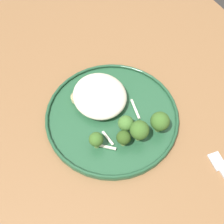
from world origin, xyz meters
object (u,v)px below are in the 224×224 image
Objects in this scene: seared_scallop_tiny_bay at (77,98)px; broccoli_floret_split_head at (126,124)px; seared_scallop_on_noodles at (85,91)px; dinner_plate at (112,115)px; seared_scallop_right_edge at (99,97)px; seared_scallop_left_edge at (92,82)px; broccoli_floret_center_pile at (160,122)px; broccoli_floret_front_edge at (96,140)px; seared_scallop_center_golden at (108,95)px; broccoli_floret_small_sprig at (139,130)px; broccoli_floret_left_leaning at (124,138)px.

broccoli_floret_split_head is at bearing -151.46° from seared_scallop_tiny_bay.
dinner_plate is at bearing -156.64° from seared_scallop_on_noodles.
seared_scallop_left_edge reaches higher than seared_scallop_right_edge.
seared_scallop_left_edge is at bearing 25.51° from broccoli_floret_center_pile.
broccoli_floret_front_edge is (-0.13, 0.03, 0.01)m from seared_scallop_on_noodles.
seared_scallop_left_edge and seared_scallop_center_golden have the same top height.
broccoli_floret_split_head reaches higher than seared_scallop_center_golden.
seared_scallop_center_golden is at bearing 6.36° from broccoli_floret_small_sprig.
seared_scallop_on_noodles is at bearing 23.36° from dinner_plate.
broccoli_floret_split_head is at bearing -170.65° from dinner_plate.
seared_scallop_tiny_bay is 0.52× the size of broccoli_floret_small_sprig.
seared_scallop_center_golden is at bearing -1.79° from broccoli_floret_split_head.
broccoli_floret_center_pile reaches higher than broccoli_floret_split_head.
seared_scallop_center_golden is 0.71× the size of broccoli_floret_front_edge.
broccoli_floret_split_head is 1.17× the size of broccoli_floret_left_leaning.
dinner_plate is at bearing 43.89° from broccoli_floret_center_pile.
seared_scallop_center_golden reaches higher than seared_scallop_right_edge.
seared_scallop_right_edge is 1.24× the size of seared_scallop_tiny_bay.
seared_scallop_left_edge is 0.14m from broccoli_floret_split_head.
broccoli_floret_left_leaning reaches higher than seared_scallop_tiny_bay.
seared_scallop_tiny_bay is 0.13m from broccoli_floret_split_head.
seared_scallop_on_noodles is at bearing 54.00° from seared_scallop_center_golden.
seared_scallop_tiny_bay is 0.59× the size of broccoli_floret_split_head.
seared_scallop_on_noodles is 0.16m from broccoli_floret_small_sprig.
seared_scallop_tiny_bay is at bearing 41.87° from broccoli_floret_center_pile.
dinner_plate is at bearing -7.05° from broccoli_floret_left_leaning.
dinner_plate is 11.06× the size of seared_scallop_left_edge.
seared_scallop_on_noodles is 0.52× the size of broccoli_floret_small_sprig.
seared_scallop_left_edge is 0.19m from broccoli_floret_center_pile.
seared_scallop_left_edge is (0.09, 0.01, 0.01)m from dinner_plate.
broccoli_floret_small_sprig is at bearing -159.39° from seared_scallop_on_noodles.
broccoli_floret_small_sprig is 0.03m from broccoli_floret_left_leaning.
seared_scallop_center_golden is at bearing -35.43° from broccoli_floret_front_edge.
broccoli_floret_center_pile is at bearing -88.64° from broccoli_floret_small_sprig.
broccoli_floret_small_sprig is 1.26× the size of broccoli_floret_front_edge.
broccoli_floret_small_sprig is 1.14× the size of broccoli_floret_split_head.
broccoli_floret_left_leaning is at bearing 172.95° from dinner_plate.
seared_scallop_on_noodles is 0.60× the size of broccoli_floret_split_head.
seared_scallop_center_golden reaches higher than seared_scallop_tiny_bay.
seared_scallop_center_golden is at bearing -98.36° from seared_scallop_right_edge.
broccoli_floret_center_pile is (-0.03, -0.06, 0.00)m from broccoli_floret_split_head.
seared_scallop_on_noodles is at bearing 18.08° from broccoli_floret_split_head.
seared_scallop_tiny_bay is 0.92× the size of seared_scallop_center_golden.
seared_scallop_right_edge is 1.24× the size of seared_scallop_on_noodles.
seared_scallop_center_golden is 0.64× the size of broccoli_floret_split_head.
broccoli_floret_front_edge reaches higher than seared_scallop_on_noodles.
dinner_plate is at bearing -140.56° from seared_scallop_tiny_bay.
seared_scallop_tiny_bay is at bearing 70.75° from seared_scallop_center_golden.
broccoli_floret_split_head reaches higher than seared_scallop_tiny_bay.
seared_scallop_right_edge is 0.10m from broccoli_floret_split_head.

